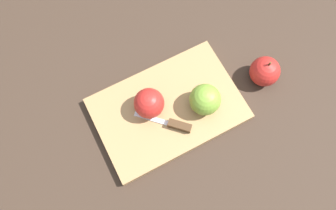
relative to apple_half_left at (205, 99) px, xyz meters
The scene contains 6 objects.
ground_plane 0.11m from the apple_half_left, 30.43° to the right, with size 4.00×4.00×0.00m, color #38281E.
cutting_board 0.10m from the apple_half_left, 30.43° to the right, with size 0.39×0.28×0.02m.
apple_half_left is the anchor object (origin of this frame).
apple_half_right 0.13m from the apple_half_left, 31.62° to the right, with size 0.07×0.07×0.07m.
knife 0.09m from the apple_half_left, ahead, with size 0.10×0.12×0.02m.
apple_whole 0.18m from the apple_half_left, behind, with size 0.08×0.08×0.09m.
Camera 1 is at (0.15, 0.21, 0.80)m, focal length 35.00 mm.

